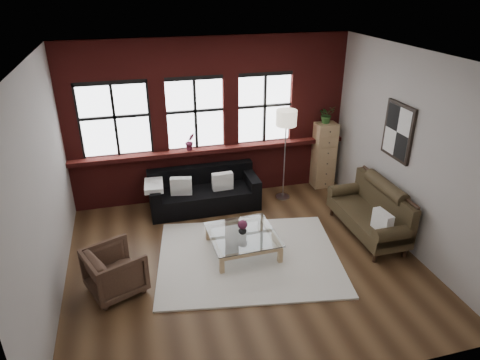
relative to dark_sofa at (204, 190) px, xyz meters
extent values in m
plane|color=#412A18|center=(0.28, -1.90, -0.38)|extent=(5.50, 5.50, 0.00)
plane|color=white|center=(0.28, -1.90, 2.82)|extent=(5.50, 5.50, 0.00)
plane|color=#A59F9A|center=(0.28, 0.60, 1.22)|extent=(5.50, 0.00, 5.50)
plane|color=#A59F9A|center=(0.28, -4.40, 1.22)|extent=(5.50, 0.00, 5.50)
plane|color=#A59F9A|center=(-2.47, -1.90, 1.22)|extent=(0.00, 5.00, 5.00)
plane|color=#A59F9A|center=(3.03, -1.90, 1.22)|extent=(0.00, 5.00, 5.00)
cube|color=#5E1816|center=(0.28, 0.45, 0.66)|extent=(5.50, 0.30, 0.08)
cube|color=silver|center=(0.38, -1.87, -0.37)|extent=(3.24, 2.73, 0.03)
cube|color=white|center=(-0.45, -0.10, 0.19)|extent=(0.42, 0.21, 0.34)
cube|color=white|center=(0.35, -0.10, 0.19)|extent=(0.41, 0.16, 0.34)
cube|color=white|center=(2.50, -2.26, 0.21)|extent=(0.18, 0.39, 0.34)
imported|color=#442E22|center=(-1.70, -2.13, -0.04)|extent=(0.98, 0.97, 0.69)
imported|color=#B2B2B2|center=(0.33, -1.67, 0.04)|extent=(0.18, 0.18, 0.14)
sphere|color=#63213C|center=(0.33, -1.67, 0.14)|extent=(0.16, 0.16, 0.16)
cube|color=tan|center=(2.67, 0.35, 0.33)|extent=(0.44, 0.44, 1.42)
imported|color=#2D5923|center=(2.67, 0.35, 1.21)|extent=(0.37, 0.34, 0.36)
imported|color=#63213C|center=(-0.17, 0.42, 0.87)|extent=(0.23, 0.20, 0.35)
camera|label=1|loc=(-1.25, -7.39, 3.78)|focal=32.00mm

